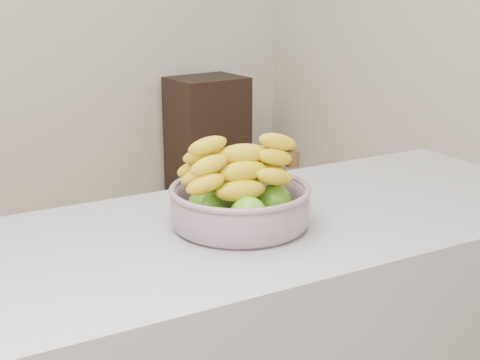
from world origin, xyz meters
The scene contains 2 objects.
cabinet centered at (1.38, 1.78, 0.40)m, with size 0.45×0.36×0.80m, color black.
fruit_bowl centered at (0.19, -0.78, 0.96)m, with size 0.30×0.30×0.18m.
Camera 1 is at (-0.45, -1.94, 1.40)m, focal length 50.00 mm.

